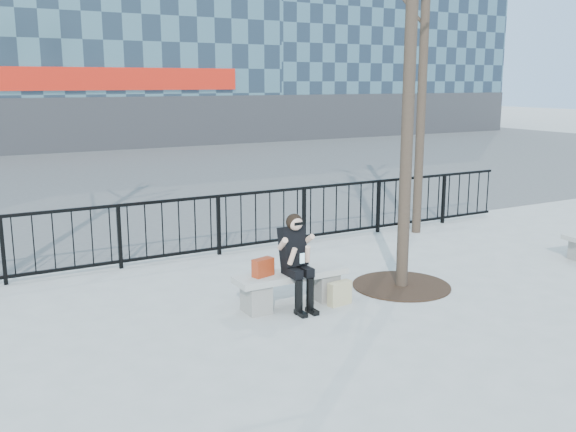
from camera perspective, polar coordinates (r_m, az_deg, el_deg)
ground at (r=9.14m, az=0.28°, el=-7.93°), size 120.00×120.00×0.00m
street_surface at (r=23.07m, az=-18.56°, el=3.57°), size 60.00×23.00×0.01m
railing at (r=11.58m, az=-7.09°, el=-0.89°), size 14.00×0.06×1.10m
tree_grate at (r=10.09m, az=10.04°, el=-6.11°), size 1.50×1.50×0.02m
bench_main at (r=9.04m, az=0.29°, el=-6.13°), size 1.65×0.46×0.49m
seated_woman at (r=8.80m, az=0.81°, el=-4.13°), size 0.50×0.64×1.34m
handbag at (r=8.77m, az=-2.24°, el=-4.58°), size 0.33×0.21×0.25m
shopping_bag at (r=9.14m, az=4.62°, el=-6.86°), size 0.37×0.17×0.34m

